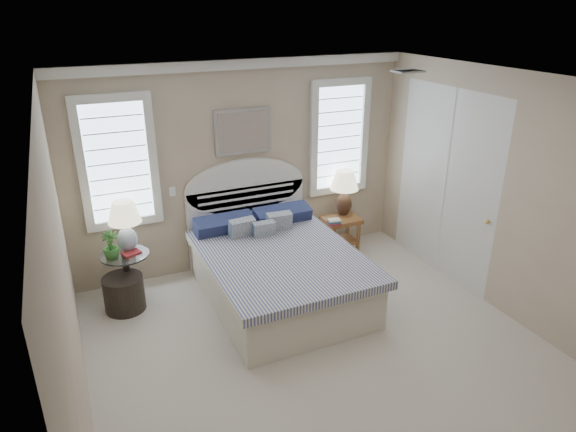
# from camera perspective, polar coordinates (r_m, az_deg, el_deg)

# --- Properties ---
(floor) EXTENTS (4.50, 5.00, 0.01)m
(floor) POSITION_cam_1_polar(r_m,az_deg,el_deg) (5.32, 5.07, -16.15)
(floor) COLOR #B6AA9B
(floor) RESTS_ON ground
(ceiling) EXTENTS (4.50, 5.00, 0.01)m
(ceiling) POSITION_cam_1_polar(r_m,az_deg,el_deg) (4.19, 6.37, 13.95)
(ceiling) COLOR white
(ceiling) RESTS_ON wall_back
(wall_back) EXTENTS (4.50, 0.02, 2.70)m
(wall_back) POSITION_cam_1_polar(r_m,az_deg,el_deg) (6.72, -4.97, 5.51)
(wall_back) COLOR tan
(wall_back) RESTS_ON floor
(wall_left) EXTENTS (0.02, 5.00, 2.70)m
(wall_left) POSITION_cam_1_polar(r_m,az_deg,el_deg) (4.08, -23.30, -8.34)
(wall_left) COLOR tan
(wall_left) RESTS_ON floor
(wall_right) EXTENTS (0.02, 5.00, 2.70)m
(wall_right) POSITION_cam_1_polar(r_m,az_deg,el_deg) (5.97, 24.76, 1.19)
(wall_right) COLOR tan
(wall_right) RESTS_ON floor
(crown_molding) EXTENTS (4.50, 0.08, 0.12)m
(crown_molding) POSITION_cam_1_polar(r_m,az_deg,el_deg) (6.43, -5.24, 16.47)
(crown_molding) COLOR silver
(crown_molding) RESTS_ON wall_back
(hvac_vent) EXTENTS (0.30, 0.20, 0.02)m
(hvac_vent) POSITION_cam_1_polar(r_m,az_deg,el_deg) (5.52, 13.19, 15.39)
(hvac_vent) COLOR #B2B2B2
(hvac_vent) RESTS_ON ceiling
(switch_plate) EXTENTS (0.08, 0.01, 0.12)m
(switch_plate) POSITION_cam_1_polar(r_m,az_deg,el_deg) (6.54, -12.73, 2.67)
(switch_plate) COLOR silver
(switch_plate) RESTS_ON wall_back
(window_left) EXTENTS (0.90, 0.06, 1.60)m
(window_left) POSITION_cam_1_polar(r_m,az_deg,el_deg) (6.32, -18.39, 5.65)
(window_left) COLOR silver
(window_left) RESTS_ON wall_back
(window_right) EXTENTS (0.90, 0.06, 1.60)m
(window_right) POSITION_cam_1_polar(r_m,az_deg,el_deg) (7.21, 5.67, 8.72)
(window_right) COLOR silver
(window_right) RESTS_ON wall_back
(painting) EXTENTS (0.74, 0.04, 0.58)m
(painting) POSITION_cam_1_polar(r_m,az_deg,el_deg) (6.56, -4.99, 9.34)
(painting) COLOR silver
(painting) RESTS_ON wall_back
(closet_door) EXTENTS (0.02, 1.80, 2.40)m
(closet_door) POSITION_cam_1_polar(r_m,az_deg,el_deg) (6.79, 17.05, 3.42)
(closet_door) COLOR silver
(closet_door) RESTS_ON floor
(bed) EXTENTS (1.72, 2.28, 1.47)m
(bed) POSITION_cam_1_polar(r_m,az_deg,el_deg) (6.20, -1.39, -5.66)
(bed) COLOR beige
(bed) RESTS_ON floor
(side_table_left) EXTENTS (0.56, 0.56, 0.63)m
(side_table_left) POSITION_cam_1_polar(r_m,az_deg,el_deg) (6.36, -17.45, -6.00)
(side_table_left) COLOR black
(side_table_left) RESTS_ON floor
(nightstand_right) EXTENTS (0.50, 0.40, 0.53)m
(nightstand_right) POSITION_cam_1_polar(r_m,az_deg,el_deg) (7.28, 5.90, -1.26)
(nightstand_right) COLOR brown
(nightstand_right) RESTS_ON floor
(floor_pot) EXTENTS (0.56, 0.56, 0.42)m
(floor_pot) POSITION_cam_1_polar(r_m,az_deg,el_deg) (6.30, -17.74, -8.18)
(floor_pot) COLOR black
(floor_pot) RESTS_ON floor
(lamp_left) EXTENTS (0.44, 0.44, 0.62)m
(lamp_left) POSITION_cam_1_polar(r_m,az_deg,el_deg) (6.18, -17.67, -0.50)
(lamp_left) COLOR white
(lamp_left) RESTS_ON side_table_left
(lamp_right) EXTENTS (0.49, 0.49, 0.65)m
(lamp_right) POSITION_cam_1_polar(r_m,az_deg,el_deg) (7.23, 6.26, 3.16)
(lamp_right) COLOR black
(lamp_right) RESTS_ON nightstand_right
(potted_plant) EXTENTS (0.21, 0.21, 0.33)m
(potted_plant) POSITION_cam_1_polar(r_m,az_deg,el_deg) (6.11, -19.11, -3.12)
(potted_plant) COLOR #407830
(potted_plant) RESTS_ON side_table_left
(books_left) EXTENTS (0.23, 0.20, 0.03)m
(books_left) POSITION_cam_1_polar(r_m,az_deg,el_deg) (6.21, -16.99, -3.98)
(books_left) COLOR maroon
(books_left) RESTS_ON side_table_left
(books_right) EXTENTS (0.20, 0.17, 0.07)m
(books_right) POSITION_cam_1_polar(r_m,az_deg,el_deg) (7.00, 5.15, -0.65)
(books_right) COLOR maroon
(books_right) RESTS_ON nightstand_right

